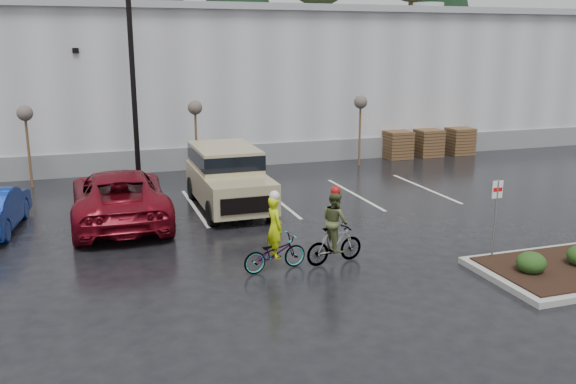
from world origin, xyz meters
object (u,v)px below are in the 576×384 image
object	(u,v)px
cyclist_olive	(335,235)
sapling_west	(25,118)
fire_lane_sign	(496,210)
lamppost	(130,38)
sapling_mid	(195,112)
suv_tan	(229,179)
sapling_east	(360,106)
car_red	(119,196)
pallet_stack_a	(397,145)
pallet_stack_b	(428,143)
pallet_stack_c	(459,141)
cyclist_hivis	(275,245)

from	to	relation	value
cyclist_olive	sapling_west	bearing A→B (deg)	25.32
fire_lane_sign	cyclist_olive	bearing A→B (deg)	161.22
lamppost	sapling_mid	world-z (taller)	lamppost
suv_tan	lamppost	bearing A→B (deg)	120.46
lamppost	suv_tan	size ratio (longest dim) A/B	1.81
sapling_east	car_red	bearing A→B (deg)	-151.52
pallet_stack_a	cyclist_olive	xyz separation A→B (m)	(-8.52, -12.50, 0.08)
sapling_mid	sapling_west	bearing A→B (deg)	180.00
pallet_stack_b	fire_lane_sign	size ratio (longest dim) A/B	0.61
pallet_stack_c	suv_tan	xyz separation A→B (m)	(-13.38, -6.46, 0.35)
lamppost	pallet_stack_a	xyz separation A→B (m)	(12.50, 2.00, -5.01)
pallet_stack_a	pallet_stack_c	world-z (taller)	same
sapling_mid	pallet_stack_c	size ratio (longest dim) A/B	2.37
pallet_stack_a	pallet_stack_c	xyz separation A→B (m)	(3.50, 0.00, 0.00)
sapling_mid	pallet_stack_a	xyz separation A→B (m)	(10.00, 1.00, -2.05)
sapling_west	fire_lane_sign	world-z (taller)	sapling_west
sapling_east	car_red	distance (m)	12.66
suv_tan	fire_lane_sign	bearing A→B (deg)	-54.80
pallet_stack_a	fire_lane_sign	size ratio (longest dim) A/B	0.61
lamppost	cyclist_hivis	distance (m)	11.89
sapling_west	cyclist_olive	size ratio (longest dim) A/B	1.58
cyclist_olive	pallet_stack_b	bearing A→B (deg)	-48.71
fire_lane_sign	sapling_mid	bearing A→B (deg)	112.49
sapling_west	fire_lane_sign	xyz separation A→B (m)	(11.80, -12.80, -1.32)
lamppost	pallet_stack_b	distance (m)	15.19
fire_lane_sign	suv_tan	distance (m)	8.99
pallet_stack_c	cyclist_olive	distance (m)	17.35
sapling_west	cyclist_hivis	size ratio (longest dim) A/B	1.57
fire_lane_sign	lamppost	bearing A→B (deg)	123.46
lamppost	pallet_stack_b	world-z (taller)	lamppost
car_red	suv_tan	bearing A→B (deg)	-171.59
car_red	cyclist_olive	world-z (taller)	cyclist_olive
suv_tan	pallet_stack_c	bearing A→B (deg)	25.78
sapling_east	suv_tan	bearing A→B (deg)	-143.49
sapling_mid	cyclist_hivis	xyz separation A→B (m)	(-0.12, -11.50, -2.09)
sapling_east	lamppost	bearing A→B (deg)	-174.29
sapling_mid	suv_tan	xyz separation A→B (m)	(0.12, -5.46, -1.70)
sapling_east	cyclist_olive	size ratio (longest dim) A/B	1.58
sapling_east	cyclist_hivis	xyz separation A→B (m)	(-7.62, -11.50, -2.09)
fire_lane_sign	cyclist_olive	distance (m)	4.09
sapling_mid	sapling_east	world-z (taller)	same
sapling_mid	fire_lane_sign	size ratio (longest dim) A/B	1.45
cyclist_hivis	pallet_stack_c	bearing A→B (deg)	-57.07
sapling_east	pallet_stack_b	bearing A→B (deg)	13.39
pallet_stack_b	car_red	size ratio (longest dim) A/B	0.22
sapling_west	suv_tan	size ratio (longest dim) A/B	0.63
pallet_stack_c	cyclist_hivis	size ratio (longest dim) A/B	0.66
pallet_stack_b	lamppost	bearing A→B (deg)	-171.98
sapling_mid	car_red	size ratio (longest dim) A/B	0.53
suv_tan	pallet_stack_b	bearing A→B (deg)	29.17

